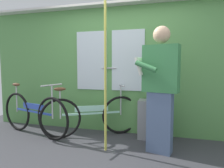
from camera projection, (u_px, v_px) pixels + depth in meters
The scene contains 7 objects.
ground_plane at pixel (97, 164), 2.60m from camera, with size 6.40×4.22×0.04m, color #38383D.
train_door_wall at pixel (120, 67), 3.74m from camera, with size 5.40×0.28×2.37m.
bicycle_near_door at pixel (33, 114), 3.64m from camera, with size 1.67×0.62×0.95m.
bicycle_leaning_behind at pixel (91, 115), 3.57m from camera, with size 1.57×0.92×0.91m.
passenger_reading_newspaper at pixel (160, 87), 2.85m from camera, with size 0.63×0.58×1.80m.
trash_bin_by_wall at pixel (151, 119), 3.46m from camera, with size 0.43×0.28×0.67m, color gray.
handrail_pole at pixel (105, 72), 2.89m from camera, with size 0.04×0.04×2.33m, color #C6C14C.
Camera 1 is at (0.85, -2.35, 1.25)m, focal length 32.26 mm.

